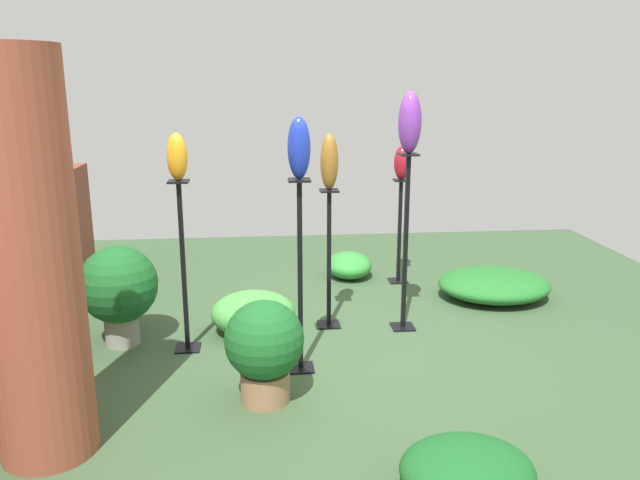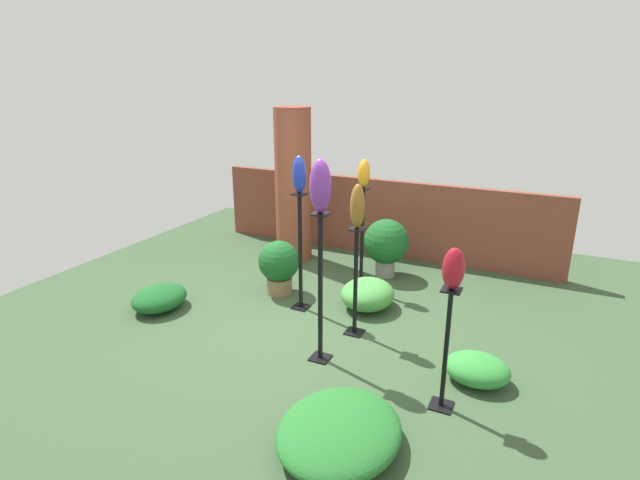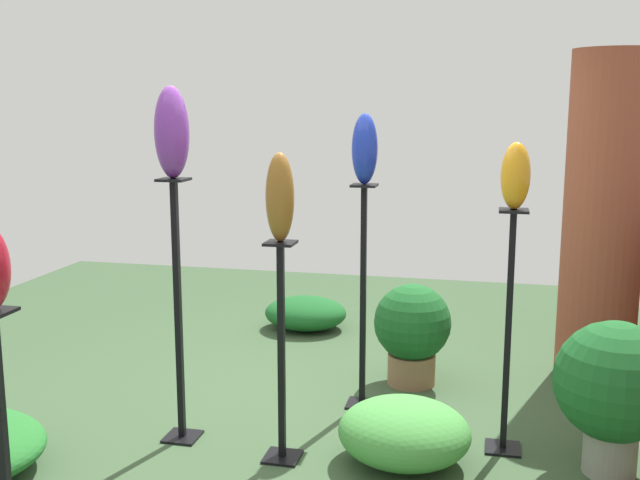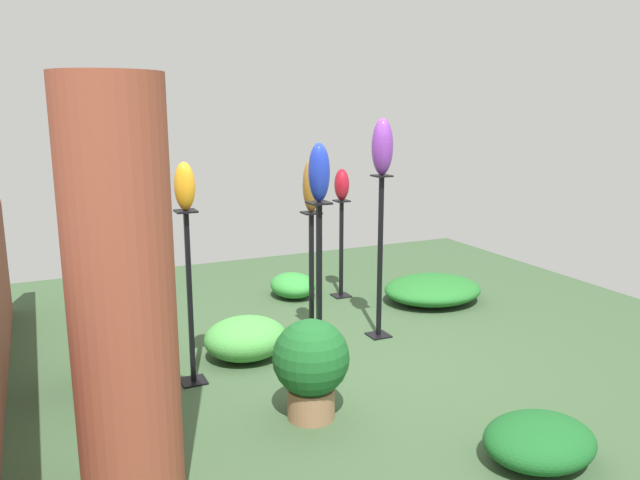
% 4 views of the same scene
% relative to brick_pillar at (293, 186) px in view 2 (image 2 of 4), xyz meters
% --- Properties ---
extents(ground_plane, '(8.00, 8.00, 0.00)m').
position_rel_brick_pillar_xyz_m(ground_plane, '(1.17, -1.87, -1.17)').
color(ground_plane, '#385133').
extents(brick_wall_back, '(5.60, 0.12, 1.23)m').
position_rel_brick_pillar_xyz_m(brick_wall_back, '(1.17, 0.77, -0.56)').
color(brick_wall_back, brown).
rests_on(brick_wall_back, ground).
extents(brick_pillar, '(0.56, 0.56, 2.35)m').
position_rel_brick_pillar_xyz_m(brick_pillar, '(0.00, 0.00, 0.00)').
color(brick_pillar, brown).
rests_on(brick_pillar, ground).
extents(pedestal_violet, '(0.20, 0.20, 1.56)m').
position_rel_brick_pillar_xyz_m(pedestal_violet, '(1.67, -2.53, -0.45)').
color(pedestal_violet, black).
rests_on(pedestal_violet, ground).
extents(pedestal_ruby, '(0.20, 0.20, 1.14)m').
position_rel_brick_pillar_xyz_m(pedestal_ruby, '(2.98, -2.78, -0.66)').
color(pedestal_ruby, black).
rests_on(pedestal_ruby, ground).
extents(pedestal_amber, '(0.20, 0.20, 1.41)m').
position_rel_brick_pillar_xyz_m(pedestal_amber, '(1.39, -0.66, -0.52)').
color(pedestal_amber, black).
rests_on(pedestal_amber, ground).
extents(pedestal_cobalt, '(0.20, 0.20, 1.48)m').
position_rel_brick_pillar_xyz_m(pedestal_cobalt, '(0.94, -1.57, -0.49)').
color(pedestal_cobalt, black).
rests_on(pedestal_cobalt, ground).
extents(pedestal_bronze, '(0.20, 0.20, 1.25)m').
position_rel_brick_pillar_xyz_m(pedestal_bronze, '(1.79, -1.88, -0.60)').
color(pedestal_bronze, black).
rests_on(pedestal_bronze, ground).
extents(art_vase_violet, '(0.21, 0.19, 0.51)m').
position_rel_brick_pillar_xyz_m(art_vase_violet, '(1.67, -2.53, 0.64)').
color(art_vase_violet, '#6B2D8C').
rests_on(art_vase_violet, pedestal_violet).
extents(art_vase_ruby, '(0.18, 0.17, 0.36)m').
position_rel_brick_pillar_xyz_m(art_vase_ruby, '(2.98, -2.78, 0.14)').
color(art_vase_ruby, maroon).
rests_on(art_vase_ruby, pedestal_ruby).
extents(art_vase_amber, '(0.16, 0.16, 0.37)m').
position_rel_brick_pillar_xyz_m(art_vase_amber, '(1.39, -0.66, 0.42)').
color(art_vase_amber, orange).
rests_on(art_vase_amber, pedestal_amber).
extents(art_vase_cobalt, '(0.16, 0.16, 0.44)m').
position_rel_brick_pillar_xyz_m(art_vase_cobalt, '(0.94, -1.57, 0.52)').
color(art_vase_cobalt, '#192D9E').
rests_on(art_vase_cobalt, pedestal_cobalt).
extents(art_vase_bronze, '(0.16, 0.15, 0.48)m').
position_rel_brick_pillar_xyz_m(art_vase_bronze, '(1.79, -1.88, 0.31)').
color(art_vase_bronze, brown).
rests_on(art_vase_bronze, pedestal_bronze).
extents(potted_plant_back_center, '(0.65, 0.65, 0.85)m').
position_rel_brick_pillar_xyz_m(potted_plant_back_center, '(1.56, -0.10, -0.68)').
color(potted_plant_back_center, gray).
rests_on(potted_plant_back_center, ground).
extents(potted_plant_mid_left, '(0.55, 0.55, 0.73)m').
position_rel_brick_pillar_xyz_m(potted_plant_mid_left, '(0.47, -1.29, -0.77)').
color(potted_plant_mid_left, '#936B4C').
rests_on(potted_plant_mid_left, ground).
extents(foliage_bed_east, '(0.66, 0.74, 0.37)m').
position_rel_brick_pillar_xyz_m(foliage_bed_east, '(1.69, -1.20, -0.99)').
color(foliage_bed_east, '#479942').
rests_on(foliage_bed_east, ground).
extents(foliage_bed_west, '(0.96, 1.13, 0.29)m').
position_rel_brick_pillar_xyz_m(foliage_bed_west, '(2.36, -3.63, -1.03)').
color(foliage_bed_west, '#236B28').
rests_on(foliage_bed_west, ground).
extents(foliage_bed_center, '(0.62, 0.51, 0.28)m').
position_rel_brick_pillar_xyz_m(foliage_bed_center, '(3.19, -2.26, -1.04)').
color(foliage_bed_center, '#338C38').
rests_on(foliage_bed_center, ground).
extents(foliage_bed_rear, '(0.62, 0.73, 0.29)m').
position_rel_brick_pillar_xyz_m(foliage_bed_rear, '(-0.65, -2.35, -1.03)').
color(foliage_bed_rear, '#195923').
rests_on(foliage_bed_rear, ground).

